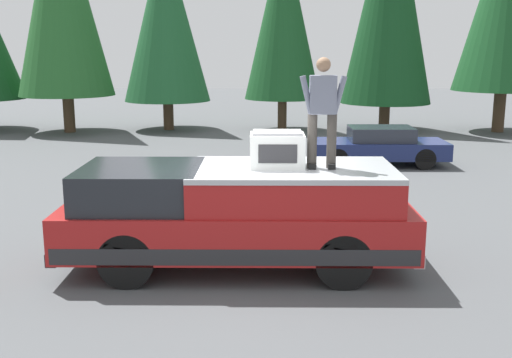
{
  "coord_description": "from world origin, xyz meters",
  "views": [
    {
      "loc": [
        -9.22,
        -0.35,
        3.47
      ],
      "look_at": [
        0.67,
        -0.26,
        1.35
      ],
      "focal_mm": 42.91,
      "sensor_mm": 36.0,
      "label": 1
    }
  ],
  "objects_px": {
    "compressor_unit": "(277,149)",
    "person_on_truck_bed": "(323,110)",
    "pickup_truck": "(237,215)",
    "parked_car_navy": "(378,146)"
  },
  "relations": [
    {
      "from": "pickup_truck",
      "to": "person_on_truck_bed",
      "type": "xyz_separation_m",
      "value": [
        -0.06,
        -1.31,
        1.68
      ]
    },
    {
      "from": "compressor_unit",
      "to": "person_on_truck_bed",
      "type": "xyz_separation_m",
      "value": [
        -0.08,
        -0.68,
        0.62
      ]
    },
    {
      "from": "pickup_truck",
      "to": "compressor_unit",
      "type": "relative_size",
      "value": 6.6
    },
    {
      "from": "parked_car_navy",
      "to": "compressor_unit",
      "type": "bearing_deg",
      "value": 159.74
    },
    {
      "from": "pickup_truck",
      "to": "person_on_truck_bed",
      "type": "height_order",
      "value": "person_on_truck_bed"
    },
    {
      "from": "compressor_unit",
      "to": "parked_car_navy",
      "type": "distance_m",
      "value": 9.53
    },
    {
      "from": "compressor_unit",
      "to": "person_on_truck_bed",
      "type": "relative_size",
      "value": 0.5
    },
    {
      "from": "parked_car_navy",
      "to": "person_on_truck_bed",
      "type": "bearing_deg",
      "value": 163.88
    },
    {
      "from": "pickup_truck",
      "to": "parked_car_navy",
      "type": "xyz_separation_m",
      "value": [
        8.88,
        -3.9,
        -0.29
      ]
    },
    {
      "from": "pickup_truck",
      "to": "compressor_unit",
      "type": "distance_m",
      "value": 1.23
    }
  ]
}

